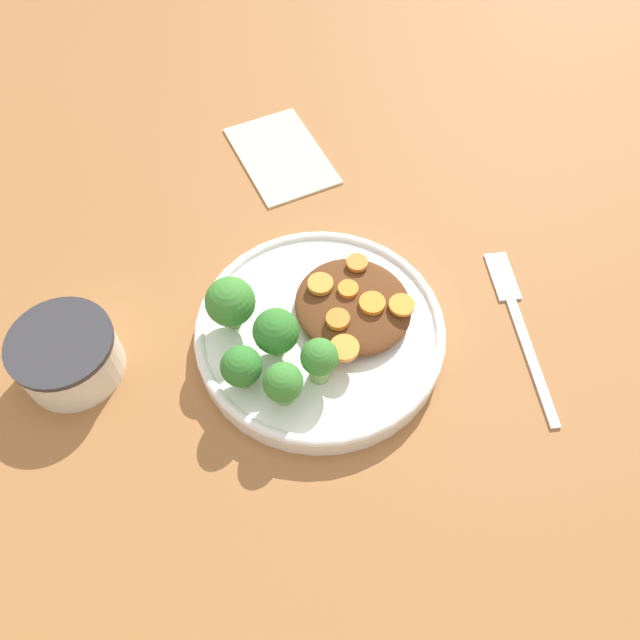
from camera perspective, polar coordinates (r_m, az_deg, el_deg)
ground_plane at (r=0.62m, az=0.00°, el=-1.81°), size 4.00×4.00×0.00m
plate at (r=0.61m, az=0.00°, el=-1.13°), size 0.24×0.24×0.03m
dip_bowl at (r=0.63m, az=-22.17°, el=-2.85°), size 0.10×0.10×0.05m
stew_mound at (r=0.61m, az=3.04°, el=1.32°), size 0.12×0.11×0.02m
broccoli_floret_0 at (r=0.54m, az=-3.40°, el=-5.82°), size 0.04×0.04×0.05m
broccoli_floret_1 at (r=0.58m, az=-8.20°, el=1.61°), size 0.05×0.05×0.06m
broccoli_floret_2 at (r=0.57m, az=-4.22°, el=-0.82°), size 0.04×0.04×0.06m
broccoli_floret_3 at (r=0.56m, az=-7.20°, el=-4.29°), size 0.04×0.04×0.05m
broccoli_floret_4 at (r=0.55m, az=-0.05°, el=-3.62°), size 0.03×0.03×0.05m
carrot_slice_0 at (r=0.62m, az=3.41°, el=5.24°), size 0.02×0.02×0.00m
carrot_slice_1 at (r=0.60m, az=7.48°, el=1.36°), size 0.03×0.03×0.00m
carrot_slice_2 at (r=0.58m, az=1.64°, el=0.08°), size 0.02×0.02×0.01m
carrot_slice_3 at (r=0.57m, az=2.22°, el=-2.59°), size 0.03×0.03×0.01m
carrot_slice_4 at (r=0.61m, az=0.04°, el=3.32°), size 0.03×0.03×0.01m
carrot_slice_5 at (r=0.60m, az=2.59°, el=2.85°), size 0.02×0.02×0.00m
carrot_slice_6 at (r=0.60m, az=4.79°, el=1.55°), size 0.03×0.03×0.01m
fork at (r=0.67m, az=17.54°, el=0.42°), size 0.19×0.10×0.01m
napkin at (r=0.79m, az=-3.58°, el=14.86°), size 0.16×0.11×0.01m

